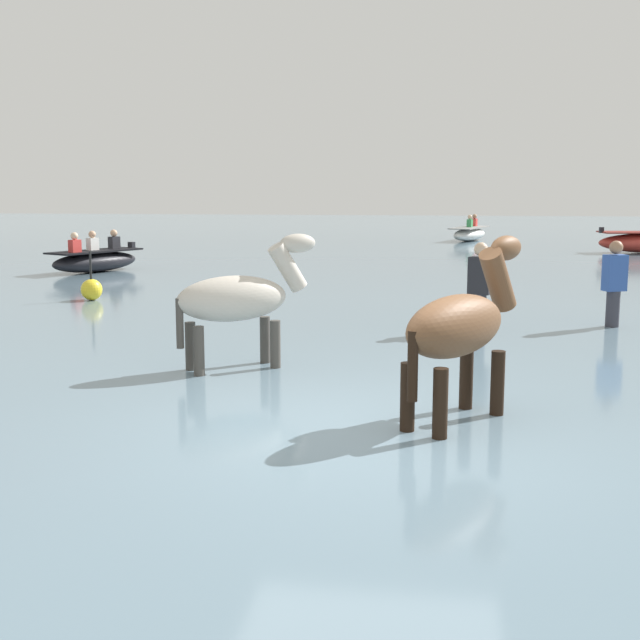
{
  "coord_description": "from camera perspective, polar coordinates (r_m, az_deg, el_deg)",
  "views": [
    {
      "loc": [
        0.6,
        -6.93,
        2.42
      ],
      "look_at": [
        -0.83,
        2.76,
        0.84
      ],
      "focal_mm": 46.38,
      "sensor_mm": 36.0,
      "label": 1
    }
  ],
  "objects": [
    {
      "name": "person_onlooker_left",
      "position": [
        13.12,
        19.61,
        1.86
      ],
      "size": [
        0.37,
        0.31,
        1.63
      ],
      "color": "#383842",
      "rests_on": "ground"
    },
    {
      "name": "boat_distant_west",
      "position": [
        21.24,
        -15.24,
        4.01
      ],
      "size": [
        1.91,
        2.66,
        1.01
      ],
      "color": "black",
      "rests_on": "water_surface"
    },
    {
      "name": "boat_far_inshore",
      "position": [
        32.98,
        10.28,
        5.89
      ],
      "size": [
        1.79,
        3.08,
        1.01
      ],
      "color": "silver",
      "rests_on": "water_surface"
    },
    {
      "name": "horse_lead_pinto",
      "position": [
        9.51,
        -5.65,
        1.23
      ],
      "size": [
        1.59,
        1.22,
        1.88
      ],
      "color": "beige",
      "rests_on": "ground"
    },
    {
      "name": "water_surface",
      "position": [
        17.09,
        6.32,
        1.55
      ],
      "size": [
        90.0,
        90.0,
        0.34
      ],
      "primitive_type": "cube",
      "color": "slate",
      "rests_on": "ground"
    },
    {
      "name": "horse_trailing_bay",
      "position": [
        7.41,
        9.65,
        -0.7
      ],
      "size": [
        1.24,
        1.69,
        1.96
      ],
      "color": "brown",
      "rests_on": "ground"
    },
    {
      "name": "person_onlooker_right",
      "position": [
        12.21,
        10.95,
        1.72
      ],
      "size": [
        0.37,
        0.3,
        1.63
      ],
      "color": "#383842",
      "rests_on": "ground"
    },
    {
      "name": "ground_plane",
      "position": [
        7.36,
        3.33,
        -10.01
      ],
      "size": [
        120.0,
        120.0,
        0.0
      ],
      "primitive_type": "plane",
      "color": "#666051"
    },
    {
      "name": "channel_buoy",
      "position": [
        15.9,
        -15.49,
        2.05
      ],
      "size": [
        0.4,
        0.4,
        0.91
      ],
      "color": "yellow",
      "rests_on": "water_surface"
    }
  ]
}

